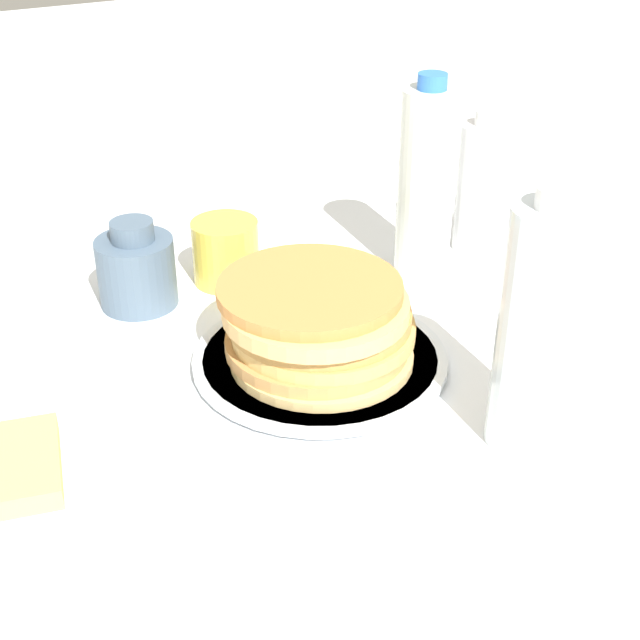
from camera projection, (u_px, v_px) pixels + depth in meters
The scene contains 8 objects.
ground_plane at pixel (290, 367), 0.92m from camera, with size 4.00×4.00×0.00m, color white.
plate at pixel (320, 359), 0.92m from camera, with size 0.26×0.26×0.01m.
pancake_stack at pixel (318, 322), 0.89m from camera, with size 0.20×0.20×0.08m.
juice_glass at pixel (226, 252), 1.06m from camera, with size 0.08×0.08×0.08m.
cream_jug at pixel (136, 269), 1.01m from camera, with size 0.09×0.09×0.10m.
water_bottle_near at pixel (481, 186), 1.12m from camera, with size 0.06×0.06×0.18m.
water_bottle_mid at pixel (426, 182), 1.05m from camera, with size 0.07×0.07×0.24m.
water_bottle_far at pixel (539, 330), 0.76m from camera, with size 0.07×0.07×0.25m.
Camera 1 is at (0.69, -0.34, 0.50)m, focal length 50.00 mm.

